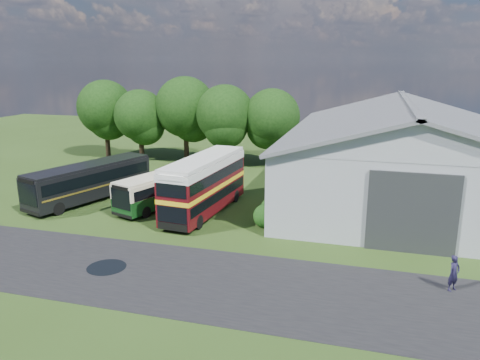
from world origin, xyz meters
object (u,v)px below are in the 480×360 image
(bus_dark_single, at_px, (90,181))
(visitor_a, at_px, (454,273))
(bus_maroon_double, at_px, (205,185))
(storage_shed, at_px, (404,149))
(bus_green_single, at_px, (168,187))

(bus_dark_single, xyz_separation_m, visitor_a, (26.61, -8.80, -0.70))
(bus_maroon_double, xyz_separation_m, visitor_a, (16.36, -8.30, -1.23))
(visitor_a, bearing_deg, storage_shed, 52.07)
(storage_shed, distance_m, visitor_a, 16.96)
(bus_maroon_double, bearing_deg, visitor_a, -21.52)
(storage_shed, bearing_deg, bus_dark_single, -162.64)
(bus_green_single, distance_m, bus_dark_single, 6.67)
(bus_dark_single, bearing_deg, bus_green_single, 24.45)
(storage_shed, relative_size, visitor_a, 13.23)
(bus_green_single, relative_size, bus_maroon_double, 0.97)
(storage_shed, bearing_deg, bus_green_single, -158.80)
(bus_dark_single, distance_m, visitor_a, 28.03)
(bus_green_single, distance_m, visitor_a, 22.13)
(storage_shed, height_order, bus_maroon_double, storage_shed)
(bus_maroon_double, relative_size, visitor_a, 5.49)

